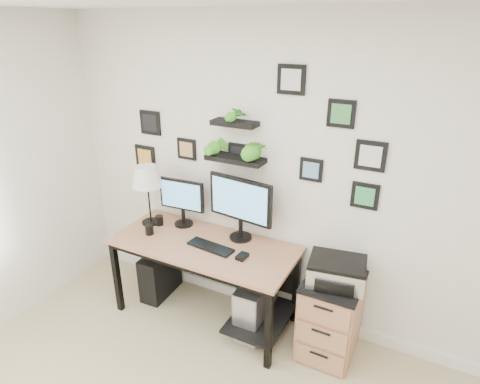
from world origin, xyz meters
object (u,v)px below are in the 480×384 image
Objects in this scene: mug at (149,230)px; pc_tower_black at (160,273)px; table_lamp at (147,178)px; monitor_left at (182,199)px; file_cabinet at (330,316)px; desk at (209,255)px; printer at (337,271)px; monitor_right at (240,204)px; pc_tower_grey at (256,306)px.

pc_tower_black is (-0.05, 0.16, -0.57)m from mug.
table_lamp reaches higher than pc_tower_black.
file_cabinet is at bearing -4.46° from monitor_left.
monitor_left is 0.40m from mug.
desk is at bearing -5.83° from table_lamp.
file_cabinet is at bearing -2.34° from pc_tower_black.
pc_tower_black is 1.68m from file_cabinet.
file_cabinet is at bearing 5.99° from mug.
table_lamp is 1.82m from printer.
monitor_left is 5.38× the size of mug.
pc_tower_black is at bearing -170.01° from monitor_right.
mug is 1.14m from pc_tower_grey.
desk is at bearing -6.96° from pc_tower_black.
monitor_left reaches higher than file_cabinet.
pc_tower_grey is (1.05, -0.04, 0.02)m from pc_tower_black.
pc_tower_black is (-0.22, -0.13, -0.79)m from monitor_left.
pc_tower_grey is (0.83, -0.17, -0.77)m from monitor_left.
file_cabinet is 1.47× the size of printer.
monitor_left is 0.59m from monitor_right.
monitor_left is at bearing 19.09° from table_lamp.
table_lamp is 0.98m from pc_tower_black.
monitor_right is 0.90× the size of file_cabinet.
monitor_left is 0.98× the size of printer.
printer is at bearing -27.30° from file_cabinet.
pc_tower_black is at bearing -179.75° from printer.
table_lamp reaches higher than mug.
table_lamp is at bearing 176.63° from pc_tower_grey.
printer is at bearing 5.68° from mug.
desk is at bearing -137.89° from monitor_right.
monitor_left is 1.61m from file_cabinet.
pc_tower_grey is 0.64m from file_cabinet.
monitor_left reaches higher than desk.
pc_tower_grey is at bearing -11.53° from monitor_left.
table_lamp is at bearing -160.91° from monitor_left.
table_lamp is at bearing 179.64° from file_cabinet.
monitor_left is 0.80× the size of table_lamp.
mug is at bearing -120.36° from monitor_left.
file_cabinet is at bearing 152.70° from printer.
file_cabinet is (1.75, -0.01, -0.87)m from table_lamp.
monitor_right is 1.22× the size of pc_tower_grey.
pc_tower_grey is at bearing -174.97° from file_cabinet.
file_cabinet is at bearing -8.32° from monitor_right.
monitor_right is 7.25× the size of mug.
mug is at bearing -173.40° from pc_tower_grey.
printer reaches higher than pc_tower_grey.
printer is (1.09, 0.05, 0.14)m from desk.
monitor_left is 0.83m from pc_tower_black.
mug is 0.17× the size of pc_tower_grey.
file_cabinet reaches higher than pc_tower_grey.
pc_tower_black is at bearing -149.77° from monitor_left.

